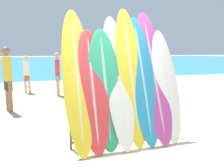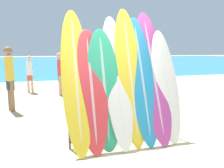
{
  "view_description": "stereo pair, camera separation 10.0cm",
  "coord_description": "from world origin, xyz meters",
  "px_view_note": "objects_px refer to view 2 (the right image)",
  "views": [
    {
      "loc": [
        -1.26,
        -3.0,
        1.68
      ],
      "look_at": [
        0.17,
        1.42,
        0.99
      ],
      "focal_mm": 35.0,
      "sensor_mm": 36.0,
      "label": 1
    },
    {
      "loc": [
        -1.17,
        -3.03,
        1.68
      ],
      "look_at": [
        0.17,
        1.42,
        0.99
      ],
      "focal_mm": 35.0,
      "sensor_mm": 36.0,
      "label": 2
    }
  ],
  "objects_px": {
    "surfboard_slot_3": "(117,79)",
    "surfboard_slot_7": "(166,84)",
    "person_near_water": "(10,76)",
    "surfboard_slot_5": "(142,78)",
    "surfboard_slot_2": "(104,88)",
    "surfboard_slot_1": "(91,88)",
    "surfboard_slot_4": "(130,74)",
    "surfboard_slot_6": "(153,74)",
    "surfboard_slot_0": "(76,78)",
    "surfboard_rack": "(125,115)",
    "person_mid_beach": "(60,72)",
    "person_far_left": "(30,73)"
  },
  "relations": [
    {
      "from": "surfboard_slot_0",
      "to": "surfboard_slot_7",
      "type": "height_order",
      "value": "surfboard_slot_0"
    },
    {
      "from": "surfboard_slot_1",
      "to": "person_far_left",
      "type": "distance_m",
      "value": 6.0
    },
    {
      "from": "person_near_water",
      "to": "person_mid_beach",
      "type": "height_order",
      "value": "person_near_water"
    },
    {
      "from": "surfboard_rack",
      "to": "surfboard_slot_2",
      "type": "xyz_separation_m",
      "value": [
        -0.38,
        0.01,
        0.54
      ]
    },
    {
      "from": "person_far_left",
      "to": "surfboard_slot_4",
      "type": "bearing_deg",
      "value": 116.71
    },
    {
      "from": "surfboard_slot_5",
      "to": "person_mid_beach",
      "type": "relative_size",
      "value": 1.44
    },
    {
      "from": "surfboard_slot_5",
      "to": "surfboard_slot_6",
      "type": "height_order",
      "value": "surfboard_slot_6"
    },
    {
      "from": "surfboard_rack",
      "to": "surfboard_slot_3",
      "type": "distance_m",
      "value": 0.68
    },
    {
      "from": "surfboard_slot_0",
      "to": "surfboard_slot_4",
      "type": "relative_size",
      "value": 0.98
    },
    {
      "from": "person_mid_beach",
      "to": "surfboard_slot_2",
      "type": "bearing_deg",
      "value": -166.25
    },
    {
      "from": "surfboard_slot_5",
      "to": "surfboard_slot_1",
      "type": "bearing_deg",
      "value": -176.92
    },
    {
      "from": "surfboard_slot_5",
      "to": "person_far_left",
      "type": "distance_m",
      "value": 6.25
    },
    {
      "from": "surfboard_slot_4",
      "to": "person_near_water",
      "type": "distance_m",
      "value": 3.85
    },
    {
      "from": "person_mid_beach",
      "to": "surfboard_slot_1",
      "type": "bearing_deg",
      "value": -168.97
    },
    {
      "from": "surfboard_slot_2",
      "to": "person_near_water",
      "type": "bearing_deg",
      "value": 123.12
    },
    {
      "from": "surfboard_slot_4",
      "to": "surfboard_slot_7",
      "type": "xyz_separation_m",
      "value": [
        0.71,
        -0.07,
        -0.2
      ]
    },
    {
      "from": "surfboard_rack",
      "to": "surfboard_slot_1",
      "type": "height_order",
      "value": "surfboard_slot_1"
    },
    {
      "from": "surfboard_slot_5",
      "to": "surfboard_slot_7",
      "type": "distance_m",
      "value": 0.5
    },
    {
      "from": "surfboard_slot_3",
      "to": "person_far_left",
      "type": "xyz_separation_m",
      "value": [
        -1.89,
        5.76,
        -0.36
      ]
    },
    {
      "from": "surfboard_slot_6",
      "to": "person_mid_beach",
      "type": "xyz_separation_m",
      "value": [
        -1.47,
        4.75,
        -0.35
      ]
    },
    {
      "from": "surfboard_slot_1",
      "to": "surfboard_rack",
      "type": "bearing_deg",
      "value": -0.54
    },
    {
      "from": "person_near_water",
      "to": "surfboard_slot_4",
      "type": "bearing_deg",
      "value": 14.54
    },
    {
      "from": "surfboard_slot_1",
      "to": "surfboard_slot_6",
      "type": "distance_m",
      "value": 1.24
    },
    {
      "from": "surfboard_slot_2",
      "to": "surfboard_slot_1",
      "type": "bearing_deg",
      "value": -178.91
    },
    {
      "from": "person_mid_beach",
      "to": "surfboard_slot_0",
      "type": "bearing_deg",
      "value": -171.89
    },
    {
      "from": "surfboard_slot_1",
      "to": "surfboard_slot_0",
      "type": "bearing_deg",
      "value": 160.88
    },
    {
      "from": "surfboard_slot_7",
      "to": "person_near_water",
      "type": "height_order",
      "value": "surfboard_slot_7"
    },
    {
      "from": "surfboard_rack",
      "to": "surfboard_slot_3",
      "type": "bearing_deg",
      "value": 148.51
    },
    {
      "from": "surfboard_slot_7",
      "to": "person_mid_beach",
      "type": "relative_size",
      "value": 1.29
    },
    {
      "from": "surfboard_slot_4",
      "to": "surfboard_slot_7",
      "type": "distance_m",
      "value": 0.74
    },
    {
      "from": "surfboard_slot_2",
      "to": "person_near_water",
      "type": "relative_size",
      "value": 1.16
    },
    {
      "from": "person_near_water",
      "to": "surfboard_slot_2",
      "type": "bearing_deg",
      "value": 7.49
    },
    {
      "from": "surfboard_slot_6",
      "to": "surfboard_slot_3",
      "type": "bearing_deg",
      "value": -177.78
    },
    {
      "from": "surfboard_slot_3",
      "to": "surfboard_slot_5",
      "type": "xyz_separation_m",
      "value": [
        0.48,
        -0.02,
        -0.0
      ]
    },
    {
      "from": "surfboard_rack",
      "to": "surfboard_slot_4",
      "type": "xyz_separation_m",
      "value": [
        0.13,
        0.08,
        0.75
      ]
    },
    {
      "from": "surfboard_slot_4",
      "to": "person_mid_beach",
      "type": "bearing_deg",
      "value": 101.77
    },
    {
      "from": "surfboard_slot_3",
      "to": "surfboard_slot_4",
      "type": "height_order",
      "value": "surfboard_slot_4"
    },
    {
      "from": "surfboard_slot_7",
      "to": "person_far_left",
      "type": "relative_size",
      "value": 1.4
    },
    {
      "from": "surfboard_slot_3",
      "to": "surfboard_slot_7",
      "type": "height_order",
      "value": "surfboard_slot_3"
    },
    {
      "from": "surfboard_slot_2",
      "to": "surfboard_slot_4",
      "type": "relative_size",
      "value": 0.83
    },
    {
      "from": "person_near_water",
      "to": "person_mid_beach",
      "type": "xyz_separation_m",
      "value": [
        1.48,
        1.84,
        -0.1
      ]
    },
    {
      "from": "surfboard_slot_1",
      "to": "person_mid_beach",
      "type": "bearing_deg",
      "value": 92.93
    },
    {
      "from": "surfboard_slot_0",
      "to": "surfboard_slot_4",
      "type": "bearing_deg",
      "value": -0.42
    },
    {
      "from": "surfboard_slot_1",
      "to": "surfboard_slot_2",
      "type": "distance_m",
      "value": 0.23
    },
    {
      "from": "surfboard_slot_2",
      "to": "surfboard_slot_7",
      "type": "bearing_deg",
      "value": 0.05
    },
    {
      "from": "surfboard_slot_0",
      "to": "surfboard_slot_5",
      "type": "bearing_deg",
      "value": -1.58
    },
    {
      "from": "person_mid_beach",
      "to": "surfboard_rack",
      "type": "bearing_deg",
      "value": -161.86
    },
    {
      "from": "person_far_left",
      "to": "person_mid_beach",
      "type": "bearing_deg",
      "value": 145.73
    },
    {
      "from": "surfboard_rack",
      "to": "person_mid_beach",
      "type": "bearing_deg",
      "value": 100.04
    },
    {
      "from": "surfboard_rack",
      "to": "surfboard_slot_0",
      "type": "bearing_deg",
      "value": 173.92
    }
  ]
}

